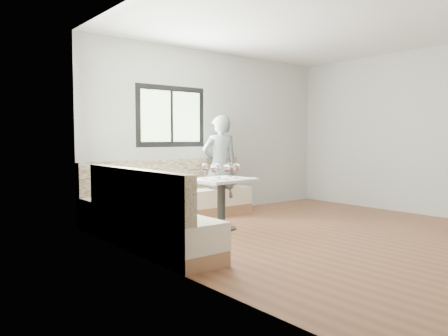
{
  "coord_description": "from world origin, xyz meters",
  "views": [
    {
      "loc": [
        -4.72,
        -3.64,
        1.29
      ],
      "look_at": [
        -0.76,
        1.29,
        0.86
      ],
      "focal_mm": 35.0,
      "sensor_mm": 36.0,
      "label": 1
    }
  ],
  "objects": [
    {
      "name": "room",
      "position": [
        -0.08,
        0.08,
        1.41
      ],
      "size": [
        5.01,
        5.01,
        2.81
      ],
      "color": "brown",
      "rests_on": "ground"
    },
    {
      "name": "banquette",
      "position": [
        -1.59,
        1.63,
        0.33
      ],
      "size": [
        2.9,
        2.8,
        0.95
      ],
      "color": "#936545",
      "rests_on": "ground"
    },
    {
      "name": "table",
      "position": [
        -0.89,
        1.19,
        0.54
      ],
      "size": [
        0.95,
        0.78,
        0.72
      ],
      "rotation": [
        0.0,
        0.0,
        0.11
      ],
      "color": "black",
      "rests_on": "ground"
    },
    {
      "name": "person",
      "position": [
        -0.19,
        2.1,
        0.84
      ],
      "size": [
        0.7,
        0.57,
        1.68
      ],
      "primitive_type": "imported",
      "rotation": [
        0.0,
        0.0,
        2.84
      ],
      "color": "slate",
      "rests_on": "ground"
    },
    {
      "name": "olive_ramekin",
      "position": [
        -0.96,
        1.18,
        0.74
      ],
      "size": [
        0.09,
        0.09,
        0.04
      ],
      "color": "white",
      "rests_on": "table"
    },
    {
      "name": "wine_glass_a",
      "position": [
        -1.13,
        1.04,
        0.87
      ],
      "size": [
        0.1,
        0.1,
        0.22
      ],
      "color": "white",
      "rests_on": "table"
    },
    {
      "name": "wine_glass_b",
      "position": [
        -0.93,
        1.01,
        0.87
      ],
      "size": [
        0.1,
        0.1,
        0.22
      ],
      "color": "white",
      "rests_on": "table"
    },
    {
      "name": "wine_glass_c",
      "position": [
        -0.68,
        1.1,
        0.87
      ],
      "size": [
        0.1,
        0.1,
        0.22
      ],
      "color": "white",
      "rests_on": "table"
    },
    {
      "name": "wine_glass_d",
      "position": [
        -0.88,
        1.28,
        0.87
      ],
      "size": [
        0.1,
        0.1,
        0.22
      ],
      "color": "white",
      "rests_on": "table"
    },
    {
      "name": "wine_glass_e",
      "position": [
        -0.6,
        1.35,
        0.87
      ],
      "size": [
        0.1,
        0.1,
        0.22
      ],
      "color": "white",
      "rests_on": "table"
    },
    {
      "name": "wine_glass_f",
      "position": [
        -1.08,
        1.33,
        0.87
      ],
      "size": [
        0.1,
        0.1,
        0.22
      ],
      "color": "white",
      "rests_on": "table"
    }
  ]
}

